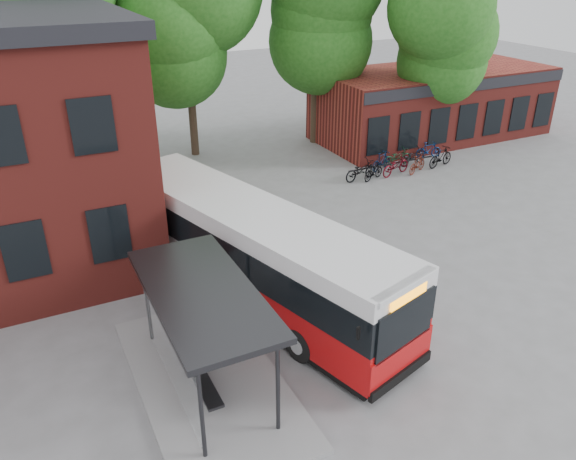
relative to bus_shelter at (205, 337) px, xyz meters
name	(u,v)px	position (x,y,z in m)	size (l,w,h in m)	color
ground	(336,318)	(4.50, 1.00, -1.45)	(100.00, 100.00, 0.00)	slate
shop_row	(433,103)	(19.50, 15.00, 0.55)	(14.00, 6.20, 4.00)	maroon
bus_shelter	(205,337)	(0.00, 0.00, 0.00)	(3.60, 7.00, 2.90)	#29292C
bike_rail	(391,167)	(13.78, 11.00, -1.26)	(5.20, 0.10, 0.38)	#29292C
tree_0	(45,67)	(-1.50, 17.00, 4.05)	(7.92, 7.92, 11.00)	#1E5817
tree_1	(188,58)	(5.50, 18.00, 3.75)	(7.92, 7.92, 10.40)	#1E5817
tree_2	(316,46)	(12.50, 17.00, 4.05)	(7.92, 7.92, 11.00)	#1E5817
tree_3	(433,66)	(17.50, 13.00, 3.19)	(7.04, 7.04, 9.28)	#1E5817
city_bus	(250,252)	(2.69, 3.43, 0.10)	(2.60, 12.21, 3.10)	#BC0C0E
bicycle_0	(361,170)	(11.57, 10.53, -0.95)	(0.67, 1.91, 1.00)	black
bicycle_1	(374,171)	(12.15, 10.27, -1.01)	(0.42, 1.47, 0.89)	black
bicycle_2	(396,165)	(13.54, 10.36, -0.95)	(0.67, 1.92, 1.01)	#530A14
bicycle_3	(382,161)	(13.33, 11.28, -0.97)	(0.46, 1.61, 0.97)	#081A39
bicycle_4	(397,157)	(14.50, 11.50, -1.00)	(0.60, 1.72, 0.90)	#133F28
bicycle_5	(417,164)	(14.71, 10.11, -0.97)	(0.45, 1.61, 0.97)	#571C10
bicycle_6	(413,156)	(15.26, 11.18, -0.99)	(0.61, 1.75, 0.92)	black
bicycle_7	(429,150)	(16.72, 11.68, -1.00)	(0.42, 1.49, 0.90)	navy
bicycle_extra_0	(441,157)	(16.37, 10.29, -0.91)	(0.51, 1.79, 1.08)	black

